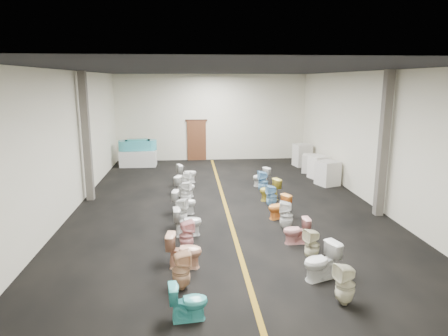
{
  "coord_description": "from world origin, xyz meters",
  "views": [
    {
      "loc": [
        -1.19,
        -13.12,
        4.19
      ],
      "look_at": [
        0.05,
        1.0,
        1.06
      ],
      "focal_mm": 32.0,
      "sensor_mm": 36.0,
      "label": 1
    }
  ],
  "objects_px": {
    "appliance_crate_a": "(328,173)",
    "toilet_right_8": "(263,182)",
    "appliance_crate_d": "(302,155)",
    "toilet_left_8": "(185,186)",
    "toilet_right_4": "(286,215)",
    "toilet_left_10": "(187,173)",
    "toilet_left_4": "(188,222)",
    "toilet_left_7": "(186,193)",
    "toilet_right_1": "(321,261)",
    "toilet_left_1": "(181,271)",
    "toilet_left_3": "(186,236)",
    "bathtub": "(138,145)",
    "toilet_left_2": "(184,251)",
    "toilet_right_6": "(272,197)",
    "toilet_right_2": "(312,245)",
    "toilet_left_0": "(188,302)",
    "toilet_left_6": "(184,202)",
    "toilet_right_3": "(296,231)",
    "appliance_crate_b": "(319,167)",
    "toilet_right_5": "(279,207)",
    "display_table": "(138,158)",
    "toilet_left_9": "(187,180)",
    "toilet_right_0": "(345,284)",
    "toilet_right_9": "(261,177)",
    "toilet_left_5": "(181,211)",
    "appliance_crate_c": "(311,163)"
  },
  "relations": [
    {
      "from": "toilet_right_1",
      "to": "toilet_left_2",
      "type": "bearing_deg",
      "value": -125.87
    },
    {
      "from": "toilet_left_5",
      "to": "toilet_right_2",
      "type": "distance_m",
      "value": 4.12
    },
    {
      "from": "toilet_left_10",
      "to": "toilet_left_8",
      "type": "bearing_deg",
      "value": 159.86
    },
    {
      "from": "toilet_left_10",
      "to": "toilet_right_1",
      "type": "bearing_deg",
      "value": -179.86
    },
    {
      "from": "appliance_crate_a",
      "to": "toilet_left_2",
      "type": "distance_m",
      "value": 8.96
    },
    {
      "from": "toilet_right_3",
      "to": "toilet_right_4",
      "type": "bearing_deg",
      "value": 179.19
    },
    {
      "from": "toilet_left_0",
      "to": "toilet_right_1",
      "type": "distance_m",
      "value": 3.09
    },
    {
      "from": "appliance_crate_a",
      "to": "toilet_right_6",
      "type": "bearing_deg",
      "value": -136.16
    },
    {
      "from": "toilet_left_6",
      "to": "toilet_right_8",
      "type": "xyz_separation_m",
      "value": [
        2.96,
        2.17,
        0.04
      ]
    },
    {
      "from": "toilet_left_3",
      "to": "toilet_right_2",
      "type": "distance_m",
      "value": 3.08
    },
    {
      "from": "toilet_right_2",
      "to": "toilet_right_9",
      "type": "height_order",
      "value": "toilet_right_2"
    },
    {
      "from": "display_table",
      "to": "toilet_right_0",
      "type": "xyz_separation_m",
      "value": [
        5.43,
        -13.1,
        0.02
      ]
    },
    {
      "from": "toilet_left_3",
      "to": "toilet_left_9",
      "type": "xyz_separation_m",
      "value": [
        -0.02,
        5.83,
        -0.05
      ]
    },
    {
      "from": "bathtub",
      "to": "toilet_left_8",
      "type": "xyz_separation_m",
      "value": [
        2.37,
        -5.52,
        -0.7
      ]
    },
    {
      "from": "toilet_left_1",
      "to": "toilet_left_3",
      "type": "distance_m",
      "value": 1.92
    },
    {
      "from": "toilet_left_4",
      "to": "toilet_left_7",
      "type": "height_order",
      "value": "toilet_left_7"
    },
    {
      "from": "toilet_left_4",
      "to": "toilet_right_5",
      "type": "height_order",
      "value": "toilet_left_4"
    },
    {
      "from": "bathtub",
      "to": "toilet_right_6",
      "type": "relative_size",
      "value": 2.34
    },
    {
      "from": "appliance_crate_b",
      "to": "toilet_right_1",
      "type": "distance_m",
      "value": 9.28
    },
    {
      "from": "toilet_left_1",
      "to": "toilet_left_3",
      "type": "relative_size",
      "value": 1.05
    },
    {
      "from": "appliance_crate_a",
      "to": "toilet_right_8",
      "type": "height_order",
      "value": "appliance_crate_a"
    },
    {
      "from": "appliance_crate_b",
      "to": "toilet_right_4",
      "type": "distance_m",
      "value": 6.57
    },
    {
      "from": "toilet_left_10",
      "to": "toilet_right_2",
      "type": "height_order",
      "value": "toilet_left_10"
    },
    {
      "from": "bathtub",
      "to": "toilet_left_8",
      "type": "height_order",
      "value": "bathtub"
    },
    {
      "from": "toilet_right_9",
      "to": "toilet_right_1",
      "type": "bearing_deg",
      "value": -24.76
    },
    {
      "from": "toilet_left_6",
      "to": "toilet_right_3",
      "type": "distance_m",
      "value": 3.97
    },
    {
      "from": "toilet_right_1",
      "to": "display_table",
      "type": "bearing_deg",
      "value": -176.48
    },
    {
      "from": "toilet_right_6",
      "to": "toilet_right_3",
      "type": "bearing_deg",
      "value": -4.51
    },
    {
      "from": "toilet_left_7",
      "to": "appliance_crate_d",
      "type": "bearing_deg",
      "value": -28.9
    },
    {
      "from": "display_table",
      "to": "toilet_right_4",
      "type": "bearing_deg",
      "value": -60.15
    },
    {
      "from": "appliance_crate_d",
      "to": "toilet_left_8",
      "type": "bearing_deg",
      "value": -140.04
    },
    {
      "from": "bathtub",
      "to": "toilet_left_1",
      "type": "height_order",
      "value": "bathtub"
    },
    {
      "from": "appliance_crate_a",
      "to": "appliance_crate_d",
      "type": "distance_m",
      "value": 3.73
    },
    {
      "from": "appliance_crate_d",
      "to": "toilet_right_2",
      "type": "bearing_deg",
      "value": -104.65
    },
    {
      "from": "toilet_right_1",
      "to": "appliance_crate_c",
      "type": "bearing_deg",
      "value": 144.04
    },
    {
      "from": "toilet_right_9",
      "to": "toilet_left_6",
      "type": "bearing_deg",
      "value": -67.71
    },
    {
      "from": "toilet_right_4",
      "to": "toilet_left_10",
      "type": "bearing_deg",
      "value": -137.69
    },
    {
      "from": "toilet_left_1",
      "to": "toilet_left_3",
      "type": "xyz_separation_m",
      "value": [
        0.1,
        1.91,
        -0.02
      ]
    },
    {
      "from": "appliance_crate_a",
      "to": "appliance_crate_d",
      "type": "bearing_deg",
      "value": 90.0
    },
    {
      "from": "toilet_left_3",
      "to": "toilet_left_8",
      "type": "height_order",
      "value": "toilet_left_3"
    },
    {
      "from": "toilet_left_0",
      "to": "toilet_left_3",
      "type": "bearing_deg",
      "value": -5.14
    },
    {
      "from": "toilet_left_2",
      "to": "toilet_left_8",
      "type": "relative_size",
      "value": 1.09
    },
    {
      "from": "appliance_crate_d",
      "to": "toilet_left_4",
      "type": "relative_size",
      "value": 1.38
    },
    {
      "from": "appliance_crate_d",
      "to": "toilet_left_7",
      "type": "height_order",
      "value": "appliance_crate_d"
    },
    {
      "from": "toilet_left_4",
      "to": "toilet_right_3",
      "type": "bearing_deg",
      "value": -110.82
    },
    {
      "from": "toilet_left_7",
      "to": "toilet_right_2",
      "type": "xyz_separation_m",
      "value": [
        3.01,
        -4.68,
        -0.02
      ]
    },
    {
      "from": "appliance_crate_b",
      "to": "toilet_right_5",
      "type": "height_order",
      "value": "appliance_crate_b"
    },
    {
      "from": "toilet_left_7",
      "to": "toilet_left_4",
      "type": "bearing_deg",
      "value": -162.77
    },
    {
      "from": "bathtub",
      "to": "toilet_left_2",
      "type": "height_order",
      "value": "bathtub"
    },
    {
      "from": "appliance_crate_d",
      "to": "toilet_right_2",
      "type": "relative_size",
      "value": 1.41
    }
  ]
}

